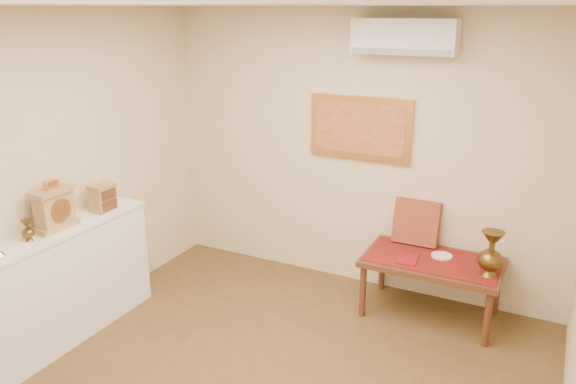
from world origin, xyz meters
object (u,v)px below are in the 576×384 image
Objects in this scene: display_ledge at (49,292)px; low_table at (432,266)px; brass_urn_tall at (492,249)px; wooden_chest at (103,197)px; mantel_clock at (54,209)px.

low_table is at bearing 35.10° from display_ledge.
wooden_chest is at bearing -160.51° from brass_urn_tall.
wooden_chest is at bearing 87.17° from mantel_clock.
wooden_chest reaches higher than display_ledge.
wooden_chest is (-3.14, -1.11, 0.31)m from brass_urn_tall.
display_ledge is at bearing -88.82° from mantel_clock.
mantel_clock reaches higher than display_ledge.
mantel_clock reaches higher than low_table.
low_table is at bearing 168.04° from brass_urn_tall.
brass_urn_tall is at bearing 29.32° from display_ledge.
brass_urn_tall is 0.23× the size of display_ledge.
low_table is at bearing 24.61° from wooden_chest.
wooden_chest is 2.98m from low_table.
brass_urn_tall is at bearing -11.96° from low_table.
mantel_clock is at bearing 91.18° from display_ledge.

